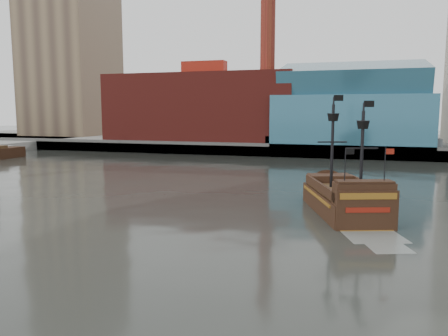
% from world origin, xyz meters
% --- Properties ---
extents(ground, '(400.00, 400.00, 0.00)m').
position_xyz_m(ground, '(0.00, 0.00, 0.00)').
color(ground, '#262823').
rests_on(ground, ground).
extents(promenade_far, '(220.00, 60.00, 2.00)m').
position_xyz_m(promenade_far, '(0.00, 92.00, 1.00)').
color(promenade_far, slate).
rests_on(promenade_far, ground).
extents(seawall, '(220.00, 1.00, 2.60)m').
position_xyz_m(seawall, '(0.00, 62.50, 1.30)').
color(seawall, '#4C4C49').
rests_on(seawall, ground).
extents(skyline, '(149.00, 45.00, 62.00)m').
position_xyz_m(skyline, '(5.21, 84.56, 24.55)').
color(skyline, '#776247').
rests_on(skyline, promenade_far).
extents(pirate_ship, '(8.95, 15.46, 11.10)m').
position_xyz_m(pirate_ship, '(10.71, 16.79, 1.01)').
color(pirate_ship, black).
rests_on(pirate_ship, ground).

